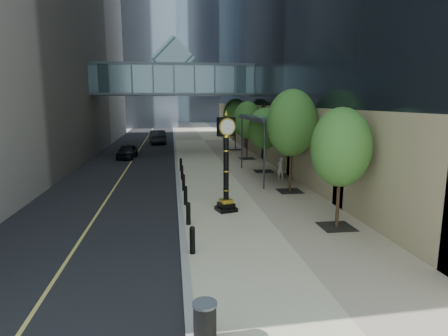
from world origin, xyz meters
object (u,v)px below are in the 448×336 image
Objects in this scene: street_clock at (226,169)px; car_near at (127,151)px; trash_bin at (205,324)px; pedestrian at (281,168)px; car_far at (157,137)px.

car_near is at bearing 94.42° from street_clock.
pedestrian is at bearing 68.40° from trash_bin.
trash_bin is 0.17× the size of car_far.
pedestrian is at bearing 104.23° from car_far.
car_near is at bearing 99.68° from trash_bin.
trash_bin is at bearing -76.05° from car_near.
street_clock is 5.33× the size of trash_bin.
street_clock is at bearing 91.13° from car_far.
trash_bin is 41.05m from car_far.
car_far is at bearing -80.83° from pedestrian.
pedestrian is at bearing -40.31° from car_near.
car_far is at bearing 93.46° from trash_bin.
trash_bin is at bearing 86.48° from car_far.
street_clock is at bearing 79.11° from trash_bin.
pedestrian is (4.85, 7.09, -1.32)m from street_clock.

